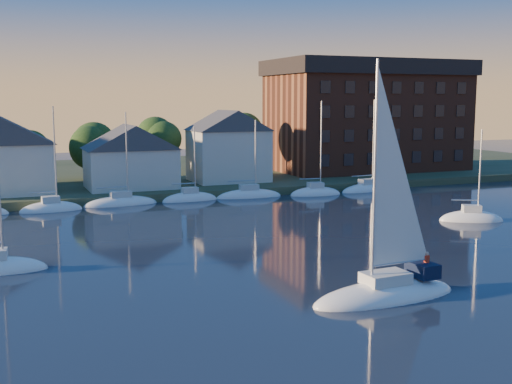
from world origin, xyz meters
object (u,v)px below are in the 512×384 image
clubhouse_centre (130,156)px  hero_sailboat (387,288)px  clubhouse_east (228,145)px  drifting_sailboat_right (471,220)px  condo_block (367,115)px

clubhouse_centre → hero_sailboat: size_ratio=0.74×
clubhouse_centre → clubhouse_east: clubhouse_east is taller
clubhouse_east → drifting_sailboat_right: (14.45, -32.68, -5.90)m
drifting_sailboat_right → clubhouse_centre: bearing=159.5°
hero_sailboat → drifting_sailboat_right: 28.97m
condo_block → drifting_sailboat_right: condo_block is taller
clubhouse_centre → condo_block: size_ratio=0.37×
drifting_sailboat_right → clubhouse_east: bearing=140.5°
clubhouse_centre → drifting_sailboat_right: drifting_sailboat_right is taller
clubhouse_centre → clubhouse_east: (14.00, 2.00, 0.87)m
clubhouse_centre → drifting_sailboat_right: (28.45, -30.68, -5.04)m
hero_sailboat → drifting_sailboat_right: bearing=-143.3°
condo_block → hero_sailboat: (-33.89, -57.08, -9.15)m
clubhouse_east → condo_block: bearing=12.9°
clubhouse_centre → clubhouse_east: size_ratio=1.10×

